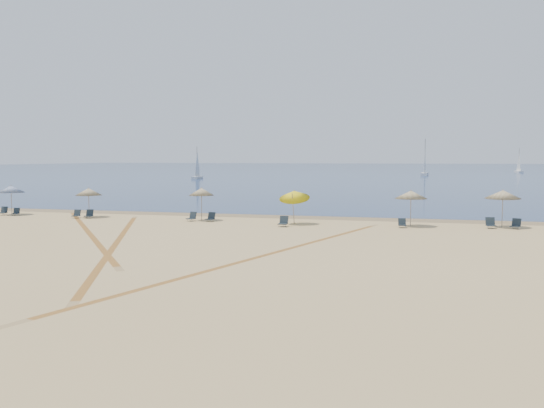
# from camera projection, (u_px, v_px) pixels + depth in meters

# --- Properties ---
(ground) EXTENTS (160.00, 160.00, 0.00)m
(ground) POSITION_uv_depth(u_px,v_px,m) (143.00, 275.00, 23.72)
(ground) COLOR tan
(ground) RESTS_ON ground
(ocean) EXTENTS (500.00, 500.00, 0.00)m
(ocean) POSITION_uv_depth(u_px,v_px,m) (402.00, 169.00, 240.48)
(ocean) COLOR #0C2151
(ocean) RESTS_ON ground
(wet_sand) EXTENTS (500.00, 500.00, 0.00)m
(wet_sand) POSITION_uv_depth(u_px,v_px,m) (285.00, 217.00, 46.84)
(wet_sand) COLOR olive
(wet_sand) RESTS_ON ground
(umbrella_0) EXTENTS (2.13, 2.13, 2.42)m
(umbrella_0) POSITION_uv_depth(u_px,v_px,m) (11.00, 189.00, 48.25)
(umbrella_0) COLOR gray
(umbrella_0) RESTS_ON ground
(umbrella_1) EXTENTS (2.05, 2.05, 2.32)m
(umbrella_1) POSITION_uv_depth(u_px,v_px,m) (89.00, 192.00, 46.31)
(umbrella_1) COLOR gray
(umbrella_1) RESTS_ON ground
(umbrella_2) EXTENTS (1.89, 1.89, 2.46)m
(umbrella_2) POSITION_uv_depth(u_px,v_px,m) (201.00, 192.00, 43.95)
(umbrella_2) COLOR gray
(umbrella_2) RESTS_ON ground
(umbrella_3) EXTENTS (2.15, 2.21, 2.68)m
(umbrella_3) POSITION_uv_depth(u_px,v_px,m) (294.00, 195.00, 41.44)
(umbrella_3) COLOR gray
(umbrella_3) RESTS_ON ground
(umbrella_4) EXTENTS (2.20, 2.20, 2.48)m
(umbrella_4) POSITION_uv_depth(u_px,v_px,m) (411.00, 195.00, 40.19)
(umbrella_4) COLOR gray
(umbrella_4) RESTS_ON ground
(umbrella_5) EXTENTS (2.34, 2.35, 2.54)m
(umbrella_5) POSITION_uv_depth(u_px,v_px,m) (503.00, 194.00, 39.62)
(umbrella_5) COLOR gray
(umbrella_5) RESTS_ON ground
(chair_0) EXTENTS (0.62, 0.70, 0.67)m
(chair_0) POSITION_uv_depth(u_px,v_px,m) (3.00, 211.00, 48.14)
(chair_0) COLOR black
(chair_0) RESTS_ON ground
(chair_1) EXTENTS (0.63, 0.69, 0.59)m
(chair_1) POSITION_uv_depth(u_px,v_px,m) (16.00, 212.00, 47.90)
(chair_1) COLOR black
(chair_1) RESTS_ON ground
(chair_2) EXTENTS (0.58, 0.66, 0.63)m
(chair_2) POSITION_uv_depth(u_px,v_px,m) (77.00, 214.00, 45.80)
(chair_2) COLOR black
(chair_2) RESTS_ON ground
(chair_3) EXTENTS (0.64, 0.72, 0.66)m
(chair_3) POSITION_uv_depth(u_px,v_px,m) (89.00, 214.00, 45.62)
(chair_3) COLOR black
(chair_3) RESTS_ON ground
(chair_4) EXTENTS (0.69, 0.76, 0.67)m
(chair_4) POSITION_uv_depth(u_px,v_px,m) (192.00, 217.00, 43.60)
(chair_4) COLOR black
(chair_4) RESTS_ON ground
(chair_5) EXTENTS (0.64, 0.72, 0.67)m
(chair_5) POSITION_uv_depth(u_px,v_px,m) (211.00, 217.00, 43.31)
(chair_5) COLOR black
(chair_5) RESTS_ON ground
(chair_6) EXTENTS (0.61, 0.71, 0.71)m
(chair_6) POSITION_uv_depth(u_px,v_px,m) (283.00, 222.00, 40.14)
(chair_6) COLOR black
(chair_6) RESTS_ON ground
(chair_7) EXTENTS (0.59, 0.66, 0.61)m
(chair_7) POSITION_uv_depth(u_px,v_px,m) (402.00, 224.00, 39.54)
(chair_7) COLOR black
(chair_7) RESTS_ON ground
(chair_8) EXTENTS (0.69, 0.77, 0.71)m
(chair_8) POSITION_uv_depth(u_px,v_px,m) (491.00, 223.00, 39.16)
(chair_8) COLOR black
(chair_8) RESTS_ON ground
(chair_9) EXTENTS (0.77, 0.83, 0.68)m
(chair_9) POSITION_uv_depth(u_px,v_px,m) (516.00, 224.00, 38.80)
(chair_9) COLOR black
(chair_9) RESTS_ON ground
(sailboat_0) EXTENTS (1.92, 6.32, 9.31)m
(sailboat_0) POSITION_uv_depth(u_px,v_px,m) (425.00, 164.00, 151.19)
(sailboat_0) COLOR white
(sailboat_0) RESTS_ON ocean
(sailboat_1) EXTENTS (1.58, 4.76, 6.97)m
(sailboat_1) POSITION_uv_depth(u_px,v_px,m) (197.00, 169.00, 128.29)
(sailboat_1) COLOR white
(sailboat_1) RESTS_ON ocean
(sailboat_2) EXTENTS (2.12, 5.15, 7.45)m
(sailboat_2) POSITION_uv_depth(u_px,v_px,m) (519.00, 165.00, 179.19)
(sailboat_2) COLOR white
(sailboat_2) RESTS_ON ocean
(tire_tracks) EXTENTS (50.91, 43.70, 0.00)m
(tire_tracks) POSITION_uv_depth(u_px,v_px,m) (150.00, 241.00, 33.03)
(tire_tracks) COLOR tan
(tire_tracks) RESTS_ON ground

